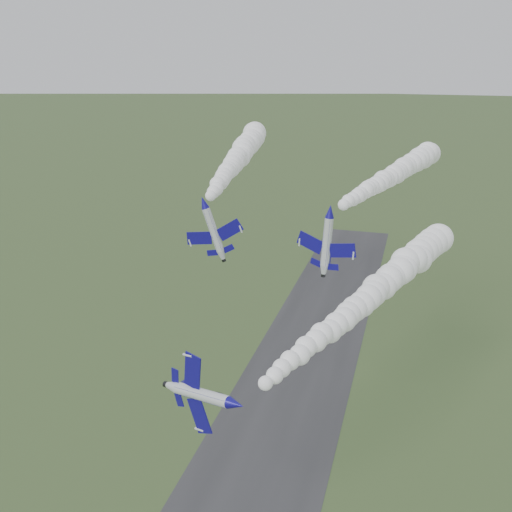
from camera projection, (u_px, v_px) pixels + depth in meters
The scene contains 7 objects.
runway at pixel (279, 420), 110.70m from camera, with size 24.00×260.00×0.04m, color #2C2D2F.
jet_lead at pixel (236, 405), 64.03m from camera, with size 6.82×12.25×10.35m.
smoke_trail_jet_lead at pixel (369, 296), 87.59m from camera, with size 5.63×59.28×5.63m, color white, non-canonical shape.
jet_pair_left at pixel (203, 202), 89.49m from camera, with size 9.08×11.23×3.60m.
smoke_trail_jet_pair_left at pixel (238, 157), 122.42m from camera, with size 5.95×67.29×5.95m, color white, non-canonical shape.
jet_pair_right at pixel (330, 211), 84.24m from camera, with size 9.78×11.41×2.88m.
smoke_trail_jet_pair_right at pixel (394, 174), 107.77m from camera, with size 4.92×53.47×4.92m, color white, non-canonical shape.
Camera 1 is at (21.94, -61.01, 67.36)m, focal length 40.00 mm.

